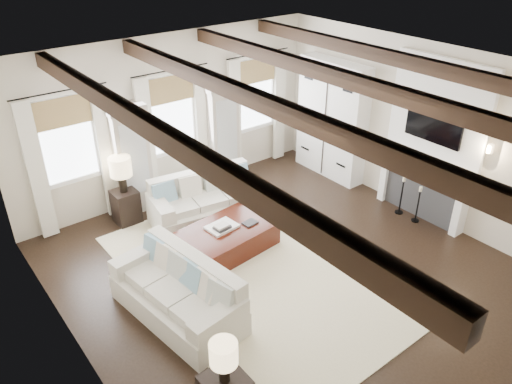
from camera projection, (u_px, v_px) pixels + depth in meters
ground at (297, 278)px, 7.92m from camera, size 7.50×7.50×0.00m
room_shell at (299, 139)px, 8.02m from camera, size 6.54×7.54×3.22m
area_rug at (261, 270)px, 8.09m from camera, size 3.55×5.01×0.02m
sofa_back at (206, 202)px, 9.32m from camera, size 2.19×1.24×0.89m
sofa_left at (180, 293)px, 7.06m from camera, size 1.19×2.16×0.88m
ottoman at (225, 239)px, 8.49m from camera, size 1.72×1.17×0.43m
tray at (222, 227)px, 8.40m from camera, size 0.53×0.43×0.04m
book_lower at (222, 227)px, 8.31m from camera, size 0.28×0.22×0.04m
book_upper at (221, 226)px, 8.29m from camera, size 0.24×0.19×0.03m
book_loose at (250, 223)px, 8.52m from camera, size 0.26×0.20×0.03m
lamp_front at (224, 355)px, 5.41m from camera, size 0.32×0.32×0.55m
side_table_back at (126, 207)px, 9.23m from camera, size 0.43×0.43×0.65m
lamp_back at (121, 169)px, 8.85m from camera, size 0.39×0.39×0.67m
candlestick_near at (417, 207)px, 9.26m from camera, size 0.15×0.15×0.73m
candlestick_far at (401, 198)px, 9.50m from camera, size 0.16×0.16×0.79m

